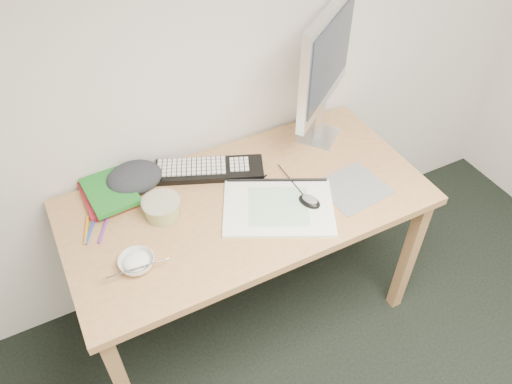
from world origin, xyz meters
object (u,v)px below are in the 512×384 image
rice_bowl (137,263)px  monitor (326,61)px  sketchpad (278,207)px  desk (247,214)px  keyboard (209,170)px

rice_bowl → monitor: bearing=19.5°
sketchpad → desk: bearing=157.6°
monitor → rice_bowl: monitor is taller
sketchpad → rice_bowl: size_ratio=3.41×
sketchpad → monitor: (0.37, 0.31, 0.36)m
desk → keyboard: size_ratio=3.20×
sketchpad → monitor: 0.61m
rice_bowl → keyboard: bearing=38.9°
keyboard → monitor: size_ratio=0.74×
desk → monitor: bearing=24.7°
monitor → rice_bowl: 1.05m
desk → keyboard: bearing=107.2°
desk → rice_bowl: rice_bowl is taller
desk → rice_bowl: bearing=-165.9°
desk → sketchpad: 0.16m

